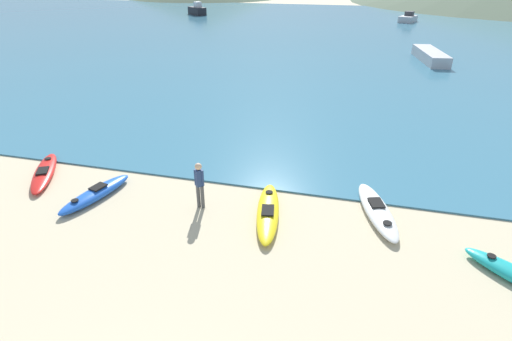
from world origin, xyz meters
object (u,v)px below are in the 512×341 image
person_near_waterline (199,183)px  kayak_on_sand_2 (377,210)px  kayak_on_sand_0 (96,194)px  moored_boat_3 (430,56)px  kayak_on_sand_4 (44,172)px  kayak_on_sand_1 (268,212)px  moored_boat_2 (408,18)px  moored_boat_0 (197,10)px

person_near_waterline → kayak_on_sand_2: bearing=10.2°
kayak_on_sand_2 → kayak_on_sand_0: bearing=-171.6°
moored_boat_3 → kayak_on_sand_0: bearing=-118.1°
kayak_on_sand_2 → person_near_waterline: person_near_waterline is taller
kayak_on_sand_4 → person_near_waterline: bearing=-5.1°
kayak_on_sand_1 → moored_boat_2: 49.90m
moored_boat_2 → kayak_on_sand_0: bearing=-105.2°
moored_boat_2 → moored_boat_3: size_ratio=0.59×
kayak_on_sand_2 → moored_boat_0: size_ratio=0.97×
kayak_on_sand_4 → moored_boat_3: size_ratio=0.55×
moored_boat_0 → moored_boat_3: (30.10, -25.49, -0.24)m
kayak_on_sand_4 → moored_boat_2: (16.29, 48.79, 0.38)m
person_near_waterline → moored_boat_3: bearing=68.4°
moored_boat_0 → kayak_on_sand_4: bearing=-74.3°
kayak_on_sand_2 → moored_boat_0: 55.53m
person_near_waterline → moored_boat_3: 26.54m
kayak_on_sand_1 → kayak_on_sand_4: 8.61m
moored_boat_2 → kayak_on_sand_2: bearing=-95.2°
kayak_on_sand_1 → moored_boat_0: size_ratio=0.99×
kayak_on_sand_1 → person_near_waterline: 2.32m
kayak_on_sand_0 → kayak_on_sand_4: (-2.79, 0.92, -0.03)m
moored_boat_2 → moored_boat_3: 24.69m
kayak_on_sand_4 → person_near_waterline: 6.47m
kayak_on_sand_0 → moored_boat_0: (-16.72, 50.50, 0.53)m
kayak_on_sand_1 → person_near_waterline: bearing=-178.6°
person_near_waterline → moored_boat_2: 50.34m
kayak_on_sand_4 → moored_boat_0: (-13.93, 49.58, 0.57)m
kayak_on_sand_4 → moored_boat_0: size_ratio=0.92×
kayak_on_sand_2 → person_near_waterline: size_ratio=2.15×
kayak_on_sand_0 → kayak_on_sand_1: size_ratio=0.86×
kayak_on_sand_4 → moored_boat_3: bearing=56.1°
kayak_on_sand_2 → person_near_waterline: bearing=-169.8°
moored_boat_0 → moored_boat_3: 39.44m
kayak_on_sand_2 → kayak_on_sand_4: size_ratio=1.05×
person_near_waterline → kayak_on_sand_0: bearing=-174.4°
kayak_on_sand_4 → kayak_on_sand_2: bearing=2.0°
moored_boat_0 → moored_boat_3: moored_boat_0 is taller
person_near_waterline → kayak_on_sand_4: bearing=174.9°
kayak_on_sand_0 → kayak_on_sand_1: (5.80, 0.41, -0.02)m
kayak_on_sand_4 → moored_boat_3: (16.18, 24.10, 0.33)m
kayak_on_sand_2 → moored_boat_3: bearing=79.7°
kayak_on_sand_1 → moored_boat_3: 25.76m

